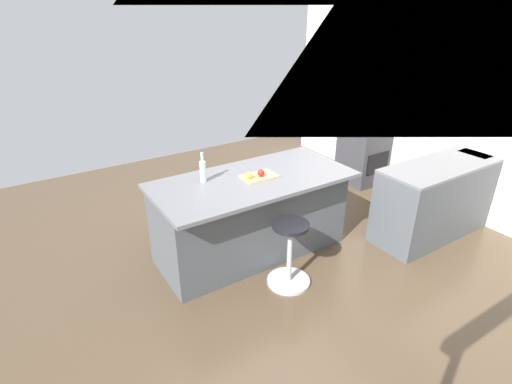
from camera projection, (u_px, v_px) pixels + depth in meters
ground_plane at (284, 256)px, 4.49m from camera, size 7.58×7.58×0.00m
interior_partition_left at (450, 107)px, 5.17m from camera, size 0.15×5.83×2.71m
sink_cabinet at (458, 190)px, 4.97m from camera, size 2.49×0.60×1.19m
oven_range at (363, 155)px, 6.19m from camera, size 0.60×0.61×0.88m
kitchen_island at (251, 215)px, 4.38m from camera, size 2.12×1.02×0.93m
stool_by_window at (290, 256)px, 3.93m from camera, size 0.44×0.44×0.69m
cutting_board at (259, 176)px, 4.16m from camera, size 0.36×0.24×0.02m
apple_red at (261, 173)px, 4.12m from camera, size 0.08×0.08×0.08m
apple_yellow at (249, 175)px, 4.07m from camera, size 0.07×0.07×0.07m
water_bottle at (203, 171)px, 4.01m from camera, size 0.06×0.06×0.31m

